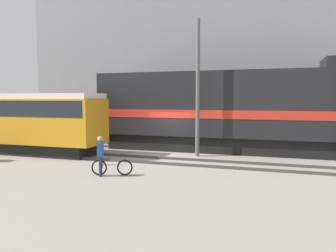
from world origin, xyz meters
TOP-DOWN VIEW (x-y plane):
  - ground_plane at (0.00, 0.00)m, footprint 120.00×120.00m
  - track_near at (0.00, -1.60)m, footprint 60.00×1.51m
  - track_far at (0.00, 2.83)m, footprint 60.00×1.51m
  - building_backdrop at (0.00, 11.13)m, footprint 30.39×6.00m
  - freight_locomotive at (3.38, 2.83)m, footprint 16.54×3.04m
  - streetcar at (-8.11, -1.60)m, footprint 9.67×2.54m
  - bicycle at (-0.58, -5.13)m, footprint 1.71×0.70m
  - person at (-0.98, -5.41)m, footprint 0.32×0.41m
  - utility_pole_center at (1.85, 0.61)m, footprint 0.23×0.23m

SIDE VIEW (x-z plane):
  - ground_plane at x=0.00m, z-range 0.00..0.00m
  - track_near at x=0.00m, z-range 0.00..0.14m
  - track_far at x=0.00m, z-range 0.00..0.14m
  - bicycle at x=-0.58m, z-range -0.03..0.71m
  - person at x=-0.98m, z-range 0.19..1.90m
  - streetcar at x=-8.11m, z-range 0.26..3.85m
  - freight_locomotive at x=3.38m, z-range -0.17..5.35m
  - utility_pole_center at x=1.85m, z-range 0.00..7.72m
  - building_backdrop at x=0.00m, z-range 0.00..14.99m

